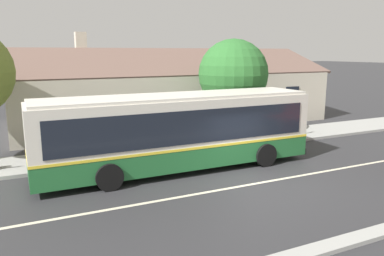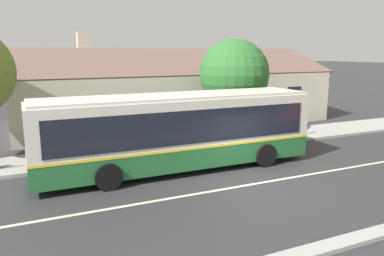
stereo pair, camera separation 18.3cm
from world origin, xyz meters
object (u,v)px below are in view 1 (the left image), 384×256
at_px(transit_bus, 178,130).
at_px(street_tree_primary, 233,75).
at_px(bench_down_street, 72,153).
at_px(bus_stop_sign, 288,112).

relative_size(transit_bus, street_tree_primary, 2.09).
xyz_separation_m(bench_down_street, bus_stop_sign, (11.45, -0.34, 1.07)).
bearing_deg(bus_stop_sign, street_tree_primary, 142.42).
xyz_separation_m(transit_bus, bench_down_street, (-3.97, 2.43, -1.12)).
height_order(bench_down_street, bus_stop_sign, bus_stop_sign).
distance_m(transit_bus, bus_stop_sign, 7.77).
bearing_deg(transit_bus, bench_down_street, 148.46).
bearing_deg(bus_stop_sign, transit_bus, -164.38).
distance_m(bench_down_street, street_tree_primary, 9.65).
bearing_deg(bench_down_street, street_tree_primary, 9.60).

